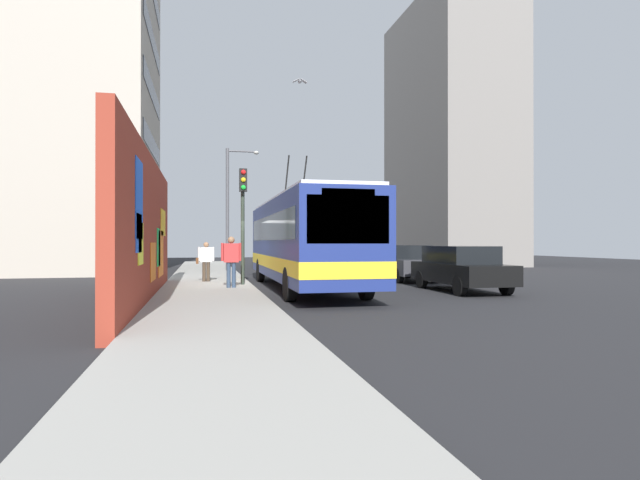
# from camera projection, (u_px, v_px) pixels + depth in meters

# --- Properties ---
(ground_plane) EXTENTS (80.00, 80.00, 0.00)m
(ground_plane) POSITION_uv_depth(u_px,v_px,m) (251.00, 287.00, 20.06)
(ground_plane) COLOR #232326
(sidewalk_slab) EXTENTS (48.00, 3.20, 0.15)m
(sidewalk_slab) POSITION_uv_depth(u_px,v_px,m) (208.00, 286.00, 19.71)
(sidewalk_slab) COLOR #9E9B93
(sidewalk_slab) RESTS_ON ground_plane
(graffiti_wall) EXTENTS (13.26, 0.32, 4.15)m
(graffiti_wall) POSITION_uv_depth(u_px,v_px,m) (147.00, 230.00, 15.08)
(graffiti_wall) COLOR maroon
(graffiti_wall) RESTS_ON ground_plane
(building_far_left) EXTENTS (12.23, 8.84, 19.58)m
(building_far_left) POSITION_uv_depth(u_px,v_px,m) (75.00, 105.00, 31.24)
(building_far_left) COLOR #B2A899
(building_far_left) RESTS_ON ground_plane
(building_far_right) EXTENTS (12.42, 6.34, 20.05)m
(building_far_right) POSITION_uv_depth(u_px,v_px,m) (449.00, 136.00, 41.30)
(building_far_right) COLOR gray
(building_far_right) RESTS_ON ground_plane
(city_bus) EXTENTS (12.26, 2.58, 5.08)m
(city_bus) POSITION_uv_depth(u_px,v_px,m) (303.00, 239.00, 19.32)
(city_bus) COLOR navy
(city_bus) RESTS_ON ground_plane
(parked_car_black) EXTENTS (4.59, 1.86, 1.58)m
(parked_car_black) POSITION_uv_depth(u_px,v_px,m) (461.00, 267.00, 18.47)
(parked_car_black) COLOR black
(parked_car_black) RESTS_ON ground_plane
(parked_car_dark_gray) EXTENTS (4.59, 1.83, 1.58)m
(parked_car_dark_gray) POSITION_uv_depth(u_px,v_px,m) (403.00, 262.00, 23.73)
(parked_car_dark_gray) COLOR #38383D
(parked_car_dark_gray) RESTS_ON ground_plane
(parked_car_white) EXTENTS (4.11, 1.90, 1.58)m
(parked_car_white) POSITION_uv_depth(u_px,v_px,m) (364.00, 258.00, 29.59)
(parked_car_white) COLOR white
(parked_car_white) RESTS_ON ground_plane
(parked_car_navy) EXTENTS (4.44, 1.94, 1.58)m
(parked_car_navy) POSITION_uv_depth(u_px,v_px,m) (337.00, 255.00, 35.36)
(parked_car_navy) COLOR navy
(parked_car_navy) RESTS_ON ground_plane
(pedestrian_at_curb) EXTENTS (0.24, 0.70, 1.76)m
(pedestrian_at_curb) POSITION_uv_depth(u_px,v_px,m) (231.00, 257.00, 18.24)
(pedestrian_at_curb) COLOR #2D3F59
(pedestrian_at_curb) RESTS_ON sidewalk_slab
(pedestrian_midblock) EXTENTS (0.22, 0.72, 1.57)m
(pedestrian_midblock) POSITION_uv_depth(u_px,v_px,m) (206.00, 259.00, 21.08)
(pedestrian_midblock) COLOR #3F3326
(pedestrian_midblock) RESTS_ON sidewalk_slab
(traffic_light) EXTENTS (0.49, 0.28, 4.29)m
(traffic_light) POSITION_uv_depth(u_px,v_px,m) (243.00, 206.00, 19.50)
(traffic_light) COLOR #2D382D
(traffic_light) RESTS_ON sidewalk_slab
(street_lamp) EXTENTS (0.44, 1.83, 6.81)m
(street_lamp) POSITION_uv_depth(u_px,v_px,m) (231.00, 200.00, 29.54)
(street_lamp) COLOR #4C4C51
(street_lamp) RESTS_ON sidewalk_slab
(flying_pigeons) EXTENTS (5.45, 2.74, 1.59)m
(flying_pigeons) POSITION_uv_depth(u_px,v_px,m) (281.00, 34.00, 17.29)
(flying_pigeons) COLOR gray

